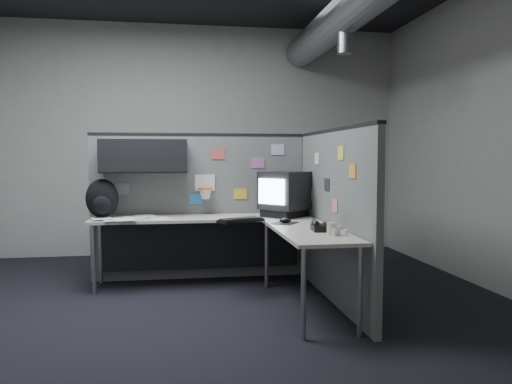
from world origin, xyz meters
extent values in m
cube|color=black|center=(0.00, 0.00, -0.01)|extent=(5.60, 5.60, 0.01)
cube|color=#9E9E99|center=(0.00, 2.80, 1.60)|extent=(5.60, 0.01, 3.20)
cube|color=#9E9E99|center=(0.00, -2.80, 1.60)|extent=(5.60, 0.01, 3.20)
cylinder|color=slate|center=(1.40, 0.80, 2.60)|extent=(0.16, 0.16, 0.30)
cube|color=#5F615F|center=(-0.08, 1.30, 0.80)|extent=(2.43, 0.06, 1.60)
cube|color=black|center=(-0.08, 1.30, 1.61)|extent=(2.43, 0.07, 0.03)
cube|color=black|center=(1.10, 1.30, 0.80)|extent=(0.07, 0.07, 1.60)
cube|color=black|center=(-0.70, 1.10, 1.38)|extent=(0.90, 0.35, 0.35)
cube|color=black|center=(-0.70, 0.93, 1.38)|extent=(0.90, 0.02, 0.33)
cube|color=silver|center=(-0.05, 1.26, 1.08)|extent=(0.22, 0.02, 0.18)
torus|color=#D85914|center=(-0.05, 1.17, 1.02)|extent=(0.16, 0.16, 0.01)
cone|color=white|center=(-0.05, 1.17, 0.96)|extent=(0.14, 0.14, 0.11)
cube|color=gray|center=(-0.95, 1.26, 1.02)|extent=(0.15, 0.01, 0.12)
cube|color=#CC4C4C|center=(0.10, 1.26, 1.40)|extent=(0.15, 0.01, 0.12)
cube|color=gold|center=(0.35, 1.26, 0.95)|extent=(0.15, 0.01, 0.12)
cube|color=#B266B2|center=(0.55, 1.26, 1.30)|extent=(0.15, 0.01, 0.12)
cube|color=silver|center=(0.78, 1.26, 1.45)|extent=(0.15, 0.01, 0.12)
cube|color=#337FCC|center=(-0.15, 1.26, 0.90)|extent=(0.15, 0.01, 0.12)
cube|color=#5F615F|center=(1.10, 0.22, 0.80)|extent=(0.06, 2.23, 1.60)
cube|color=black|center=(1.10, 0.22, 1.61)|extent=(0.07, 2.23, 0.03)
cube|color=silver|center=(1.06, 0.65, 1.35)|extent=(0.01, 0.15, 0.12)
cube|color=#26262D|center=(1.06, 0.30, 1.10)|extent=(0.01, 0.15, 0.12)
cube|color=#E5D84C|center=(1.06, -0.10, 1.40)|extent=(0.01, 0.15, 0.12)
cube|color=#4CB266|center=(1.06, 0.90, 0.95)|extent=(0.01, 0.15, 0.12)
cube|color=orange|center=(1.06, -0.40, 1.25)|extent=(0.01, 0.15, 0.12)
cube|color=#D87F7F|center=(1.06, 0.05, 0.92)|extent=(0.01, 0.15, 0.12)
cube|color=#B9B7A7|center=(-0.10, 0.98, 0.71)|extent=(2.30, 0.56, 0.03)
cube|color=#B9B7A7|center=(0.78, -0.07, 0.71)|extent=(0.56, 1.55, 0.03)
cube|color=black|center=(-0.10, 1.20, 0.40)|extent=(2.18, 0.02, 0.55)
cylinder|color=gray|center=(-1.18, 0.76, 0.35)|extent=(0.04, 0.04, 0.70)
cylinder|color=gray|center=(-1.18, 1.20, 0.35)|extent=(0.04, 0.04, 0.70)
cylinder|color=gray|center=(0.56, 0.76, 0.35)|extent=(0.04, 0.04, 0.70)
cylinder|color=gray|center=(0.56, -0.78, 0.35)|extent=(0.04, 0.04, 0.70)
cylinder|color=gray|center=(1.00, -0.78, 0.35)|extent=(0.04, 0.04, 0.70)
cube|color=black|center=(0.77, 0.87, 0.77)|extent=(0.53, 0.53, 0.08)
cube|color=black|center=(0.77, 0.87, 1.01)|extent=(0.59, 0.59, 0.40)
cube|color=white|center=(0.60, 0.72, 1.01)|extent=(0.23, 0.26, 0.26)
cube|color=black|center=(0.26, 0.50, 0.74)|extent=(0.49, 0.35, 0.03)
cube|color=black|center=(0.26, 0.50, 0.76)|extent=(0.44, 0.31, 0.01)
cube|color=black|center=(0.66, 0.33, 0.73)|extent=(0.30, 0.31, 0.01)
ellipsoid|color=black|center=(0.66, 0.33, 0.76)|extent=(0.12, 0.09, 0.05)
cube|color=black|center=(0.88, -0.20, 0.76)|extent=(0.20, 0.21, 0.05)
cylinder|color=black|center=(0.82, -0.19, 0.80)|extent=(0.06, 0.18, 0.04)
cube|color=black|center=(0.93, -0.22, 0.79)|extent=(0.09, 0.11, 0.02)
cylinder|color=silver|center=(0.93, -0.43, 0.77)|extent=(0.05, 0.05, 0.07)
cylinder|color=silver|center=(0.89, -0.50, 0.76)|extent=(0.05, 0.05, 0.06)
cylinder|color=silver|center=(0.98, -0.50, 0.76)|extent=(0.04, 0.04, 0.05)
cylinder|color=#D85914|center=(0.89, -0.39, 0.77)|extent=(0.05, 0.05, 0.08)
cylinder|color=beige|center=(0.87, -0.45, 0.78)|extent=(0.08, 0.08, 0.10)
cube|color=white|center=(-0.54, 0.92, 0.73)|extent=(0.27, 0.32, 0.00)
cube|color=white|center=(-0.81, 0.98, 0.73)|extent=(0.27, 0.32, 0.00)
cube|color=white|center=(-1.00, 0.83, 0.74)|extent=(0.27, 0.32, 0.00)
cube|color=white|center=(-0.68, 1.07, 0.74)|extent=(0.27, 0.32, 0.00)
cube|color=white|center=(-0.89, 0.78, 0.74)|extent=(0.27, 0.32, 0.00)
cube|color=white|center=(-1.12, 0.91, 0.75)|extent=(0.27, 0.32, 0.00)
ellipsoid|color=black|center=(-1.13, 1.04, 0.93)|extent=(0.38, 0.31, 0.41)
ellipsoid|color=black|center=(-1.11, 0.90, 0.88)|extent=(0.20, 0.14, 0.18)
camera|label=1|loc=(-0.36, -4.31, 1.36)|focal=35.00mm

